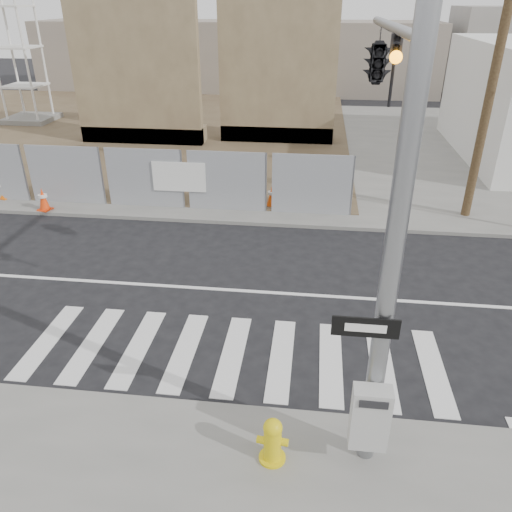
# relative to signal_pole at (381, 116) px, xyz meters

# --- Properties ---
(ground) EXTENTS (100.00, 100.00, 0.00)m
(ground) POSITION_rel_signal_pole_xyz_m (-2.49, 2.05, -4.78)
(ground) COLOR black
(ground) RESTS_ON ground
(sidewalk_far) EXTENTS (50.00, 20.00, 0.12)m
(sidewalk_far) POSITION_rel_signal_pole_xyz_m (-2.49, 16.05, -4.72)
(sidewalk_far) COLOR slate
(sidewalk_far) RESTS_ON ground
(signal_pole) EXTENTS (0.96, 5.87, 7.00)m
(signal_pole) POSITION_rel_signal_pole_xyz_m (0.00, 0.00, 0.00)
(signal_pole) COLOR gray
(signal_pole) RESTS_ON sidewalk_near
(concrete_wall_left) EXTENTS (6.00, 1.30, 8.00)m
(concrete_wall_left) POSITION_rel_signal_pole_xyz_m (-9.49, 15.13, -1.40)
(concrete_wall_left) COLOR brown
(concrete_wall_left) RESTS_ON sidewalk_far
(concrete_wall_right) EXTENTS (5.50, 1.30, 8.00)m
(concrete_wall_right) POSITION_rel_signal_pole_xyz_m (-2.99, 16.13, -1.40)
(concrete_wall_right) COLOR brown
(concrete_wall_right) RESTS_ON sidewalk_far
(utility_pole_right) EXTENTS (1.60, 0.28, 10.00)m
(utility_pole_right) POSITION_rel_signal_pole_xyz_m (4.01, 7.55, 0.42)
(utility_pole_right) COLOR brown
(utility_pole_right) RESTS_ON sidewalk_far
(fire_hydrant) EXTENTS (0.50, 0.47, 0.80)m
(fire_hydrant) POSITION_rel_signal_pole_xyz_m (-1.44, -3.04, -4.27)
(fire_hydrant) COLOR yellow
(fire_hydrant) RESTS_ON sidewalk_near
(traffic_cone_b) EXTENTS (0.50, 0.50, 0.77)m
(traffic_cone_b) POSITION_rel_signal_pole_xyz_m (-12.03, 7.17, -4.28)
(traffic_cone_b) COLOR #DB600B
(traffic_cone_b) RESTS_ON sidewalk_far
(traffic_cone_c) EXTENTS (0.49, 0.49, 0.77)m
(traffic_cone_c) POSITION_rel_signal_pole_xyz_m (-10.03, 6.27, -4.28)
(traffic_cone_c) COLOR #F53C0C
(traffic_cone_c) RESTS_ON sidewalk_far
(traffic_cone_d) EXTENTS (0.50, 0.50, 0.76)m
(traffic_cone_d) POSITION_rel_signal_pole_xyz_m (-2.43, 7.51, -4.29)
(traffic_cone_d) COLOR #FF530D
(traffic_cone_d) RESTS_ON sidewalk_far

